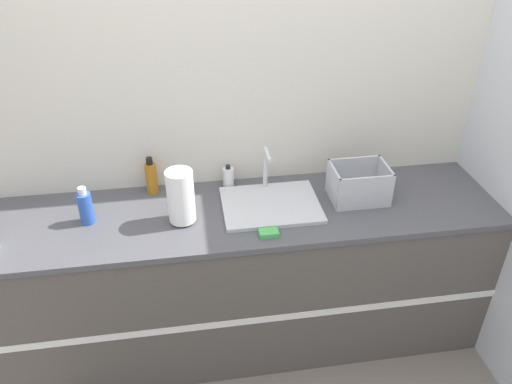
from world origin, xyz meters
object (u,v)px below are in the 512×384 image
at_px(sink, 271,203).
at_px(bottle_blue, 86,207).
at_px(dish_rack, 358,186).
at_px(soap_dispenser, 228,177).
at_px(paper_towel_roll, 181,197).
at_px(bottle_amber, 151,177).

bearing_deg(sink, bottle_blue, -179.81).
relative_size(dish_rack, soap_dispenser, 2.24).
bearing_deg(dish_rack, paper_towel_roll, -175.69).
bearing_deg(soap_dispenser, dish_rack, -18.84).
distance_m(paper_towel_roll, bottle_amber, 0.33).
relative_size(sink, dish_rack, 1.71).
bearing_deg(dish_rack, soap_dispenser, 161.16).
bearing_deg(dish_rack, sink, -179.64).
relative_size(dish_rack, bottle_amber, 1.40).
xyz_separation_m(bottle_amber, soap_dispenser, (0.40, -0.00, -0.03)).
distance_m(dish_rack, bottle_amber, 1.07).
bearing_deg(soap_dispenser, paper_towel_roll, -131.27).
distance_m(paper_towel_roll, soap_dispenser, 0.39).
relative_size(paper_towel_roll, bottle_blue, 1.42).
relative_size(sink, bottle_amber, 2.39).
bearing_deg(dish_rack, bottle_amber, 167.99).
relative_size(bottle_amber, bottle_blue, 1.05).
height_order(dish_rack, bottle_blue, bottle_blue).
xyz_separation_m(dish_rack, soap_dispenser, (-0.64, 0.22, -0.02)).
bearing_deg(paper_towel_roll, bottle_amber, 117.06).
relative_size(paper_towel_roll, bottle_amber, 1.35).
bearing_deg(bottle_amber, bottle_blue, -142.90).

